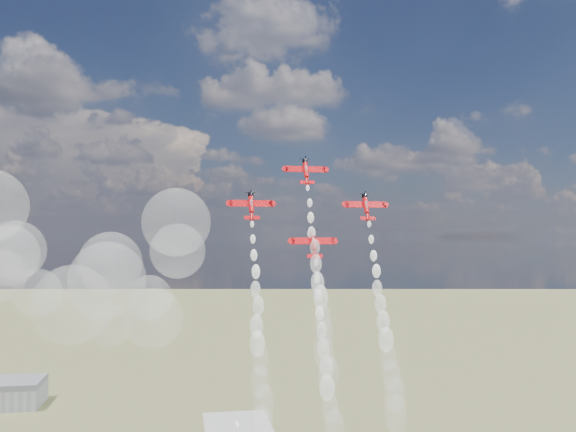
# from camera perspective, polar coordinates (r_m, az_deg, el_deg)

# --- Properties ---
(plane_lead) EXTENTS (11.67, 5.78, 7.77)m
(plane_lead) POSITION_cam_1_polar(r_m,az_deg,el_deg) (172.22, 1.70, 4.24)
(plane_lead) COLOR red
(plane_lead) RESTS_ON ground
(plane_left) EXTENTS (11.67, 5.78, 7.77)m
(plane_left) POSITION_cam_1_polar(r_m,az_deg,el_deg) (164.07, -3.46, 1.00)
(plane_left) COLOR red
(plane_left) RESTS_ON ground
(plane_right) EXTENTS (11.67, 5.78, 7.77)m
(plane_right) POSITION_cam_1_polar(r_m,az_deg,el_deg) (170.72, 7.32, 0.90)
(plane_right) COLOR red
(plane_right) RESTS_ON ground
(plane_slot) EXTENTS (11.67, 5.78, 7.77)m
(plane_slot) POSITION_cam_1_polar(r_m,az_deg,el_deg) (161.69, 2.40, -2.55)
(plane_slot) COLOR red
(plane_slot) RESTS_ON ground
(smoke_trail_lead) EXTENTS (5.95, 24.74, 49.42)m
(smoke_trail_lead) POSITION_cam_1_polar(r_m,az_deg,el_deg) (153.82, 3.26, -10.37)
(smoke_trail_lead) COLOR white
(smoke_trail_lead) RESTS_ON plane_lead
(smoke_trail_left) EXTENTS (5.72, 25.16, 49.29)m
(smoke_trail_left) POSITION_cam_1_polar(r_m,az_deg,el_deg) (147.80, -2.59, -14.69)
(smoke_trail_left) COLOR white
(smoke_trail_left) RESTS_ON plane_left
(smoke_trail_right) EXTENTS (5.56, 24.56, 48.57)m
(smoke_trail_right) POSITION_cam_1_polar(r_m,az_deg,el_deg) (155.35, 9.54, -13.92)
(smoke_trail_right) COLOR white
(smoke_trail_right) RESTS_ON plane_right
(smoke_trail_slot) EXTENTS (5.83, 25.69, 48.44)m
(smoke_trail_slot) POSITION_cam_1_polar(r_m,az_deg,el_deg) (148.77, 4.11, -18.55)
(smoke_trail_slot) COLOR white
(smoke_trail_slot) RESTS_ON plane_slot
(drifted_smoke_cloud) EXTENTS (67.23, 38.47, 49.53)m
(drifted_smoke_cloud) POSITION_cam_1_polar(r_m,az_deg,el_deg) (177.79, -18.37, -4.72)
(drifted_smoke_cloud) COLOR white
(drifted_smoke_cloud) RESTS_ON ground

